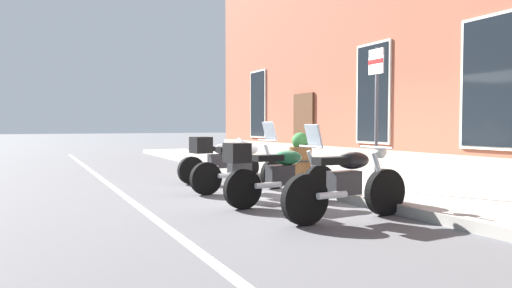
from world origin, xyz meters
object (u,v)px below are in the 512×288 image
Objects in this scene: motorcycle_black_naked at (348,184)px; parking_sign at (376,98)px; motorcycle_white_sport at (223,158)px; motorcycle_silver_touring at (236,163)px; barrel_planter at (300,156)px; motorcycle_green_touring at (277,172)px.

parking_sign is (-1.27, 1.59, 1.28)m from motorcycle_black_naked.
motorcycle_black_naked is at bearing -0.79° from motorcycle_white_sport.
motorcycle_silver_touring is 0.86× the size of parking_sign.
barrel_planter is (-4.02, 1.76, 0.10)m from motorcycle_black_naked.
motorcycle_white_sport is 1.80m from barrel_planter.
motorcycle_black_naked is at bearing 12.99° from motorcycle_green_touring.
motorcycle_silver_touring reaches higher than motorcycle_green_touring.
motorcycle_green_touring is at bearing -94.52° from parking_sign.
parking_sign reaches higher than motorcycle_green_touring.
motorcycle_black_naked is 4.39m from barrel_planter.
parking_sign is at bearing 85.48° from motorcycle_green_touring.
motorcycle_white_sport reaches higher than motorcycle_black_naked.
motorcycle_green_touring is at bearing -0.33° from motorcycle_silver_touring.
motorcycle_green_touring is 1.02× the size of motorcycle_black_naked.
motorcycle_silver_touring reaches higher than motorcycle_black_naked.
parking_sign is at bearing -3.35° from barrel_planter.
motorcycle_silver_touring is 2.21× the size of barrel_planter.
motorcycle_white_sport is 3.89m from parking_sign.
parking_sign is 3.00m from barrel_planter.
motorcycle_green_touring is at bearing -6.94° from motorcycle_white_sport.
barrel_planter is (-2.60, 2.08, 0.04)m from motorcycle_green_touring.
barrel_planter is at bearing 70.11° from motorcycle_white_sport.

